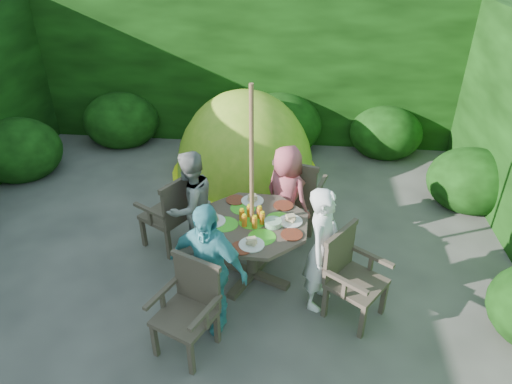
# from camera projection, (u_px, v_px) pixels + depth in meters

# --- Properties ---
(ground) EXTENTS (60.00, 60.00, 0.00)m
(ground) POSITION_uv_depth(u_px,v_px,m) (208.00, 269.00, 5.21)
(ground) COLOR #42403B
(ground) RESTS_ON ground
(hedge_enclosure) EXTENTS (9.00, 9.00, 2.50)m
(hedge_enclosure) POSITION_uv_depth(u_px,v_px,m) (223.00, 123.00, 5.71)
(hedge_enclosure) COLOR black
(hedge_enclosure) RESTS_ON ground
(patio_table) EXTENTS (1.65, 1.65, 0.87)m
(patio_table) POSITION_uv_depth(u_px,v_px,m) (252.00, 231.00, 4.82)
(patio_table) COLOR #3B3026
(patio_table) RESTS_ON ground
(parasol_pole) EXTENTS (0.06, 0.06, 2.20)m
(parasol_pole) POSITION_uv_depth(u_px,v_px,m) (252.00, 191.00, 4.57)
(parasol_pole) COLOR brown
(parasol_pole) RESTS_ON ground
(garden_chair_right) EXTENTS (0.70, 0.71, 0.90)m
(garden_chair_right) POSITION_uv_depth(u_px,v_px,m) (351.00, 274.00, 4.42)
(garden_chair_right) COLOR #3B3026
(garden_chair_right) RESTS_ON ground
(garden_chair_left) EXTENTS (0.70, 0.72, 0.92)m
(garden_chair_left) POSITION_uv_depth(u_px,v_px,m) (171.00, 212.00, 5.35)
(garden_chair_left) COLOR #3B3026
(garden_chair_left) RESTS_ON ground
(garden_chair_back) EXTENTS (0.69, 0.64, 0.96)m
(garden_chair_back) POSITION_uv_depth(u_px,v_px,m) (298.00, 193.00, 5.68)
(garden_chair_back) COLOR #3B3026
(garden_chair_back) RESTS_ON ground
(garden_chair_front) EXTENTS (0.66, 0.63, 0.87)m
(garden_chair_front) POSITION_uv_depth(u_px,v_px,m) (189.00, 306.00, 4.07)
(garden_chair_front) COLOR #3B3026
(garden_chair_front) RESTS_ON ground
(child_right) EXTENTS (0.48, 0.57, 1.35)m
(child_right) POSITION_uv_depth(u_px,v_px,m) (323.00, 249.00, 4.44)
(child_right) COLOR white
(child_right) RESTS_ON ground
(child_left) EXTENTS (0.77, 0.81, 1.32)m
(child_left) POSITION_uv_depth(u_px,v_px,m) (191.00, 206.00, 5.14)
(child_left) COLOR gray
(child_left) RESTS_ON ground
(child_back) EXTENTS (0.73, 0.69, 1.26)m
(child_back) POSITION_uv_depth(u_px,v_px,m) (286.00, 195.00, 5.40)
(child_back) COLOR #CE5563
(child_back) RESTS_ON ground
(child_front) EXTENTS (0.87, 0.58, 1.37)m
(child_front) POSITION_uv_depth(u_px,v_px,m) (208.00, 268.00, 4.19)
(child_front) COLOR #4CA7B1
(child_front) RESTS_ON ground
(dome_tent) EXTENTS (2.42, 2.42, 2.61)m
(dome_tent) POSITION_uv_depth(u_px,v_px,m) (245.00, 172.00, 7.24)
(dome_tent) COLOR #83B923
(dome_tent) RESTS_ON ground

